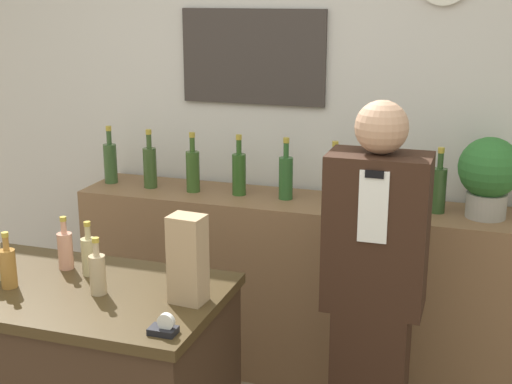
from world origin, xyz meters
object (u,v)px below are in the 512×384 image
Objects in this scene: potted_plant at (489,173)px; paper_bag at (188,259)px; shopkeeper at (374,294)px; tape_dispenser at (164,327)px.

paper_bag is at bearing -129.13° from potted_plant.
shopkeeper is at bearing 43.48° from paper_bag.
potted_plant is 1.19× the size of paper_bag.
potted_plant reaches higher than paper_bag.
tape_dispenser is (-0.96, -1.46, -0.23)m from potted_plant.
shopkeeper is 4.94× the size of paper_bag.
shopkeeper is 0.98m from tape_dispenser.
paper_bag is at bearing 95.42° from tape_dispenser.
potted_plant reaches higher than tape_dispenser.
paper_bag is (-0.98, -1.21, -0.10)m from potted_plant.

